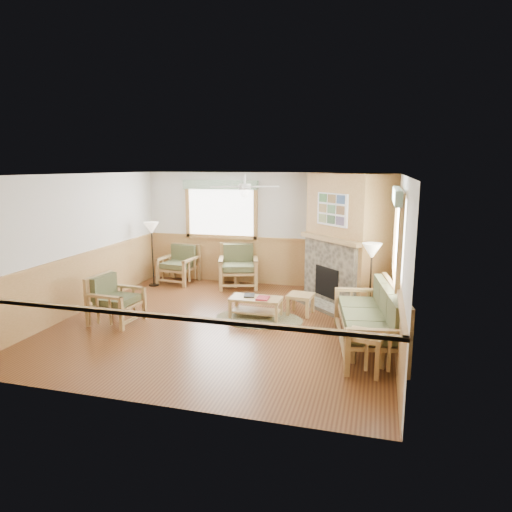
% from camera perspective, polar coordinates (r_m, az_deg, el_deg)
% --- Properties ---
extents(floor, '(6.00, 6.00, 0.01)m').
position_cam_1_polar(floor, '(8.50, -3.89, -8.41)').
color(floor, brown).
rests_on(floor, ground).
extents(ceiling, '(6.00, 6.00, 0.01)m').
position_cam_1_polar(ceiling, '(8.01, -4.14, 10.14)').
color(ceiling, white).
rests_on(ceiling, floor).
extents(wall_back, '(6.00, 0.02, 2.70)m').
position_cam_1_polar(wall_back, '(10.99, 1.14, 3.37)').
color(wall_back, silver).
rests_on(wall_back, floor).
extents(wall_front, '(6.00, 0.02, 2.70)m').
position_cam_1_polar(wall_front, '(5.48, -14.41, -4.97)').
color(wall_front, silver).
rests_on(wall_front, floor).
extents(wall_left, '(0.02, 6.00, 2.70)m').
position_cam_1_polar(wall_left, '(9.56, -21.26, 1.43)').
color(wall_left, silver).
rests_on(wall_left, floor).
extents(wall_right, '(0.02, 6.00, 2.70)m').
position_cam_1_polar(wall_right, '(7.71, 17.54, -0.50)').
color(wall_right, silver).
rests_on(wall_right, floor).
extents(wainscot, '(6.00, 6.00, 1.10)m').
position_cam_1_polar(wainscot, '(8.33, -3.94, -4.81)').
color(wainscot, '#AF8247').
rests_on(wainscot, floor).
extents(fireplace, '(3.11, 3.11, 2.70)m').
position_cam_1_polar(fireplace, '(9.74, 11.53, 2.14)').
color(fireplace, '#AF8247').
rests_on(fireplace, floor).
extents(window_back, '(1.90, 0.16, 1.50)m').
position_cam_1_polar(window_back, '(11.17, -4.44, 9.54)').
color(window_back, white).
rests_on(window_back, wall_back).
extents(window_right, '(0.16, 1.90, 1.50)m').
position_cam_1_polar(window_right, '(7.37, 17.82, 8.23)').
color(window_right, white).
rests_on(window_right, wall_right).
extents(ceiling_fan, '(1.59, 1.59, 0.36)m').
position_cam_1_polar(ceiling_fan, '(8.21, -1.43, 9.91)').
color(ceiling_fan, white).
rests_on(ceiling_fan, ceiling).
extents(sofa, '(2.28, 1.23, 0.99)m').
position_cam_1_polar(sofa, '(7.44, 13.80, -7.53)').
color(sofa, '#A27F4C').
rests_on(sofa, floor).
extents(armchair_back_left, '(0.90, 0.90, 0.92)m').
position_cam_1_polar(armchair_back_left, '(11.42, -9.66, -1.03)').
color(armchair_back_left, '#A27F4C').
rests_on(armchair_back_left, floor).
extents(armchair_back_right, '(1.12, 1.12, 1.00)m').
position_cam_1_polar(armchair_back_right, '(10.86, -2.22, -1.28)').
color(armchair_back_right, '#A27F4C').
rests_on(armchair_back_right, floor).
extents(armchair_left, '(0.84, 0.84, 0.88)m').
position_cam_1_polar(armchair_left, '(8.78, -17.08, -5.20)').
color(armchair_left, '#A27F4C').
rests_on(armchair_left, floor).
extents(coffee_table, '(0.97, 0.49, 0.39)m').
position_cam_1_polar(coffee_table, '(8.75, -0.02, -6.44)').
color(coffee_table, '#A27F4C').
rests_on(coffee_table, floor).
extents(end_table_chairs, '(0.50, 0.48, 0.50)m').
position_cam_1_polar(end_table_chairs, '(10.98, -3.38, -2.50)').
color(end_table_chairs, '#A27F4C').
rests_on(end_table_chairs, floor).
extents(end_table_sofa, '(0.59, 0.57, 0.56)m').
position_cam_1_polar(end_table_sofa, '(6.69, 13.48, -11.65)').
color(end_table_sofa, '#A27F4C').
rests_on(end_table_sofa, floor).
extents(footstool, '(0.52, 0.52, 0.41)m').
position_cam_1_polar(footstool, '(8.95, 5.58, -6.02)').
color(footstool, '#A27F4C').
rests_on(footstool, floor).
extents(braided_rug, '(1.82, 1.82, 0.01)m').
position_cam_1_polar(braided_rug, '(8.70, 0.39, -7.85)').
color(braided_rug, brown).
rests_on(braided_rug, floor).
extents(floor_lamp_left, '(0.47, 0.47, 1.55)m').
position_cam_1_polar(floor_lamp_left, '(11.17, -12.81, 0.24)').
color(floor_lamp_left, black).
rests_on(floor_lamp_left, floor).
extents(floor_lamp_right, '(0.43, 0.43, 1.51)m').
position_cam_1_polar(floor_lamp_right, '(8.45, 14.10, -3.46)').
color(floor_lamp_right, black).
rests_on(floor_lamp_right, floor).
extents(book_red, '(0.23, 0.31, 0.03)m').
position_cam_1_polar(book_red, '(8.60, 0.86, -5.19)').
color(book_red, maroon).
rests_on(book_red, coffee_table).
extents(book_dark, '(0.26, 0.31, 0.03)m').
position_cam_1_polar(book_dark, '(8.79, -0.84, -4.86)').
color(book_dark, black).
rests_on(book_dark, coffee_table).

